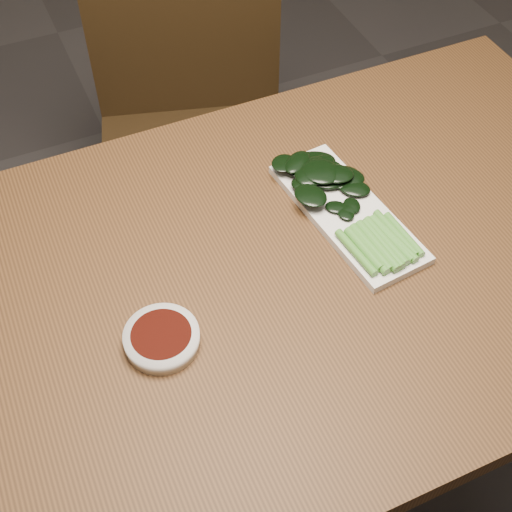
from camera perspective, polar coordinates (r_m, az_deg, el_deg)
The scene contains 6 objects.
ground at distance 1.76m, azimuth 0.58°, elevation -16.68°, with size 6.00×6.00×0.00m, color #302D2D.
table at distance 1.17m, azimuth 0.85°, elevation -3.50°, with size 1.40×0.80×0.75m.
chair_far at distance 1.77m, azimuth -5.01°, elevation 10.25°, with size 0.57×0.57×0.89m.
sauce_bowl at distance 1.03m, azimuth -7.55°, elevation -6.54°, with size 0.11×0.11×0.02m.
serving_plate at distance 1.20m, azimuth 7.31°, elevation 3.45°, with size 0.15×0.32×0.01m.
gai_lan at distance 1.20m, azimuth 6.72°, elevation 4.88°, with size 0.16×0.31×0.03m.
Camera 1 is at (-0.30, -0.62, 1.62)m, focal length 50.00 mm.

